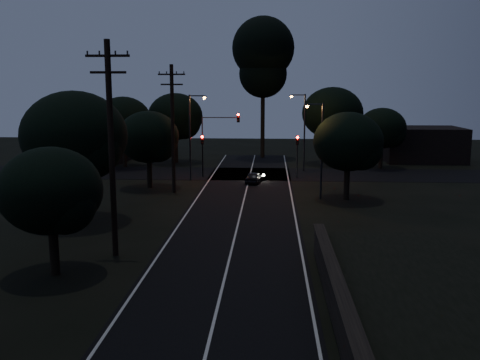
{
  "coord_description": "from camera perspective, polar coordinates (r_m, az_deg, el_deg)",
  "views": [
    {
      "loc": [
        2.07,
        -11.45,
        8.67
      ],
      "look_at": [
        0.0,
        24.0,
        2.5
      ],
      "focal_mm": 40.0,
      "sensor_mm": 36.0,
      "label": 1
    }
  ],
  "objects": [
    {
      "name": "signal_right",
      "position": [
        51.82,
        6.13,
        3.34
      ],
      "size": [
        0.28,
        0.35,
        4.1
      ],
      "color": "black",
      "rests_on": "ground"
    },
    {
      "name": "tree_far_w",
      "position": [
        59.59,
        -12.16,
        6.11
      ],
      "size": [
        6.04,
        6.04,
        7.7
      ],
      "color": "black",
      "rests_on": "ground"
    },
    {
      "name": "tree_left_d",
      "position": [
        46.72,
        -9.54,
        4.4
      ],
      "size": [
        5.28,
        5.28,
        6.69
      ],
      "color": "black",
      "rests_on": "ground"
    },
    {
      "name": "streetlight_b",
      "position": [
        55.69,
        6.7,
        5.64
      ],
      "size": [
        1.66,
        0.26,
        8.0
      ],
      "color": "black",
      "rests_on": "ground"
    },
    {
      "name": "streetlight_a",
      "position": [
        50.16,
        -5.15,
        5.21
      ],
      "size": [
        1.66,
        0.26,
        8.0
      ],
      "color": "black",
      "rests_on": "ground"
    },
    {
      "name": "building_right",
      "position": [
        67.22,
        18.83,
        3.64
      ],
      "size": [
        9.0,
        7.0,
        4.0
      ],
      "primitive_type": "cube",
      "color": "black",
      "rests_on": "ground"
    },
    {
      "name": "tree_left_b",
      "position": [
        25.81,
        -19.29,
        -1.35
      ],
      "size": [
        4.74,
        4.74,
        6.02
      ],
      "color": "black",
      "rests_on": "ground"
    },
    {
      "name": "utility_pole_mid",
      "position": [
        27.81,
        -13.58,
        3.53
      ],
      "size": [
        2.2,
        0.3,
        11.0
      ],
      "color": "black",
      "rests_on": "ground"
    },
    {
      "name": "road_surface",
      "position": [
        43.49,
        0.55,
        -1.63
      ],
      "size": [
        60.0,
        70.0,
        0.03
      ],
      "color": "black",
      "rests_on": "ground"
    },
    {
      "name": "tall_pine",
      "position": [
        66.56,
        2.48,
        13.04
      ],
      "size": [
        7.54,
        7.54,
        17.15
      ],
      "color": "black",
      "rests_on": "ground"
    },
    {
      "name": "utility_pole_far",
      "position": [
        44.3,
        -7.2,
        5.66
      ],
      "size": [
        2.2,
        0.3,
        10.5
      ],
      "color": "black",
      "rests_on": "ground"
    },
    {
      "name": "signal_mast",
      "position": [
        51.86,
        -2.19,
        5.06
      ],
      "size": [
        3.7,
        0.35,
        6.25
      ],
      "color": "black",
      "rests_on": "ground"
    },
    {
      "name": "streetlight_c",
      "position": [
        41.84,
        8.5,
        3.82
      ],
      "size": [
        1.46,
        0.26,
        7.5
      ],
      "color": "black",
      "rests_on": "ground"
    },
    {
      "name": "tree_far_nw",
      "position": [
        62.37,
        -6.72,
        6.61
      ],
      "size": [
        6.35,
        6.35,
        8.04
      ],
      "color": "black",
      "rests_on": "ground"
    },
    {
      "name": "signal_left",
      "position": [
        52.19,
        -4.03,
        3.42
      ],
      "size": [
        0.28,
        0.35,
        4.1
      ],
      "color": "black",
      "rests_on": "ground"
    },
    {
      "name": "tree_far_e",
      "position": [
        59.75,
        15.09,
        5.25
      ],
      "size": [
        5.13,
        5.13,
        6.51
      ],
      "color": "black",
      "rests_on": "ground"
    },
    {
      "name": "car",
      "position": [
        48.96,
        1.51,
        0.28
      ],
      "size": [
        1.78,
        3.25,
        1.05
      ],
      "primitive_type": "imported",
      "rotation": [
        0.0,
        0.0,
        2.96
      ],
      "color": "black",
      "rests_on": "ground"
    },
    {
      "name": "tree_right_a",
      "position": [
        42.0,
        11.73,
        3.86
      ],
      "size": [
        5.38,
        5.38,
        6.83
      ],
      "color": "black",
      "rests_on": "ground"
    },
    {
      "name": "tree_left_c",
      "position": [
        35.66,
        -16.95,
        4.31
      ],
      "size": [
        6.71,
        6.71,
        8.48
      ],
      "color": "black",
      "rests_on": "ground"
    },
    {
      "name": "tree_far_ne",
      "position": [
        61.8,
        10.08,
        6.9
      ],
      "size": [
        6.9,
        6.9,
        8.72
      ],
      "color": "black",
      "rests_on": "ground"
    },
    {
      "name": "building_left",
      "position": [
        67.49,
        -15.8,
        3.99
      ],
      "size": [
        10.0,
        8.0,
        4.4
      ],
      "primitive_type": "cube",
      "color": "black",
      "rests_on": "ground"
    }
  ]
}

